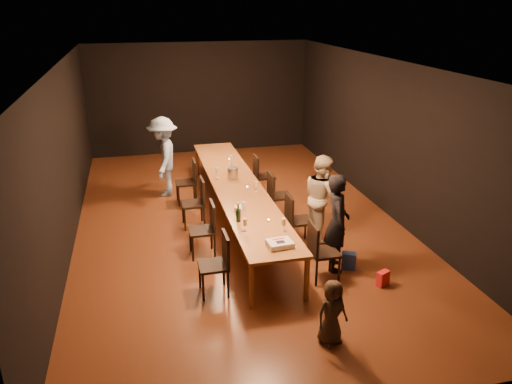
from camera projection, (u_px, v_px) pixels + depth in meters
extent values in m
plane|color=#462211|center=(238.00, 221.00, 9.70)|extent=(10.00, 10.00, 0.00)
cube|color=black|center=(200.00, 98.00, 13.69)|extent=(6.00, 0.04, 3.00)
cube|color=black|center=(345.00, 291.00, 4.63)|extent=(6.00, 0.04, 3.00)
cube|color=black|center=(64.00, 158.00, 8.50)|extent=(0.04, 10.00, 3.00)
cube|color=black|center=(386.00, 137.00, 9.82)|extent=(0.04, 10.00, 3.00)
cube|color=silver|center=(235.00, 63.00, 8.62)|extent=(6.00, 10.00, 0.04)
cube|color=brown|center=(237.00, 186.00, 9.44)|extent=(0.90, 6.00, 0.05)
cylinder|color=brown|center=(252.00, 286.00, 6.86)|extent=(0.08, 0.08, 0.70)
cylinder|color=brown|center=(307.00, 279.00, 7.03)|extent=(0.08, 0.08, 0.70)
cylinder|color=brown|center=(197.00, 162.00, 12.12)|extent=(0.08, 0.08, 0.70)
cylinder|color=brown|center=(229.00, 159.00, 12.29)|extent=(0.08, 0.08, 0.70)
imported|color=black|center=(337.00, 223.00, 7.74)|extent=(0.51, 0.65, 1.59)
imported|color=beige|center=(322.00, 197.00, 8.80)|extent=(0.63, 0.78, 1.54)
imported|color=#87ACD1|center=(164.00, 157.00, 10.74)|extent=(0.79, 1.20, 1.73)
imported|color=#3A2D21|center=(332.00, 312.00, 6.14)|extent=(0.47, 0.37, 0.86)
cube|color=red|center=(383.00, 278.00, 7.49)|extent=(0.22, 0.18, 0.23)
cube|color=#224594|center=(349.00, 261.00, 7.94)|extent=(0.26, 0.22, 0.28)
cube|color=white|center=(280.00, 244.00, 7.08)|extent=(0.37, 0.31, 0.08)
cube|color=black|center=(280.00, 242.00, 7.04)|extent=(0.13, 0.10, 0.00)
cube|color=red|center=(278.00, 239.00, 7.13)|extent=(0.18, 0.05, 0.00)
cylinder|color=white|center=(240.00, 209.00, 8.21)|extent=(0.24, 0.24, 0.10)
cylinder|color=#AAABAF|center=(233.00, 173.00, 9.73)|extent=(0.27, 0.27, 0.23)
cylinder|color=#B2B7B2|center=(269.00, 221.00, 7.88)|extent=(0.05, 0.05, 0.03)
cylinder|color=#B2B7B2|center=(247.00, 188.00, 9.27)|extent=(0.05, 0.05, 0.03)
cylinder|color=#B2B7B2|center=(229.00, 160.00, 10.88)|extent=(0.05, 0.05, 0.03)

